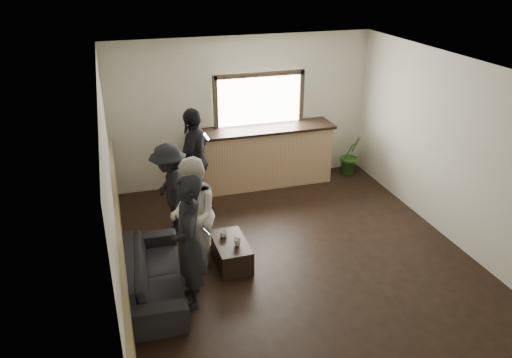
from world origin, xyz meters
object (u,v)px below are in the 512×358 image
object	(u,v)px
sofa	(153,274)
person_d	(195,161)
person_a	(189,242)
cup_a	(224,234)
person_b	(193,214)
cup_b	(237,242)
potted_plant	(351,155)
person_c	(170,191)
bar_counter	(263,153)
coffee_table	(231,252)

from	to	relation	value
sofa	person_d	distance (m)	2.46
person_a	sofa	bearing A→B (deg)	-120.11
cup_a	person_b	size ratio (longest dim) A/B	0.07
cup_b	person_b	world-z (taller)	person_b
potted_plant	person_d	bearing A→B (deg)	-168.77
cup_b	person_c	size ratio (longest dim) A/B	0.07
cup_a	person_c	size ratio (longest dim) A/B	0.07
bar_counter	coffee_table	distance (m)	2.84
coffee_table	person_b	bearing A→B (deg)	166.40
person_a	person_d	distance (m)	2.56
cup_a	potted_plant	xyz separation A→B (m)	(3.18, 2.30, -0.00)
cup_b	person_c	distance (m)	1.44
cup_a	person_d	xyz separation A→B (m)	(-0.09, 1.65, 0.52)
sofa	potted_plant	distance (m)	5.10
cup_b	person_a	world-z (taller)	person_a
potted_plant	person_a	bearing A→B (deg)	-140.32
potted_plant	person_c	distance (m)	4.07
cup_a	person_b	world-z (taller)	person_b
person_a	person_c	distance (m)	1.77
cup_a	person_a	size ratio (longest dim) A/B	0.06
cup_a	person_a	world-z (taller)	person_a
person_b	person_d	bearing A→B (deg)	172.00
sofa	person_c	size ratio (longest dim) A/B	1.26
bar_counter	potted_plant	bearing A→B (deg)	-1.42
sofa	coffee_table	world-z (taller)	sofa
coffee_table	cup_a	world-z (taller)	cup_a
cup_a	person_d	distance (m)	1.73
person_b	person_c	world-z (taller)	person_b
person_c	bar_counter	bearing A→B (deg)	119.35
coffee_table	potted_plant	size ratio (longest dim) A/B	1.01
sofa	cup_b	distance (m)	1.24
coffee_table	person_c	world-z (taller)	person_c
potted_plant	person_b	bearing A→B (deg)	-147.08
coffee_table	cup_b	bearing A→B (deg)	-58.82
person_c	person_b	bearing A→B (deg)	4.60
sofa	cup_a	bearing A→B (deg)	-60.89
potted_plant	bar_counter	bearing A→B (deg)	178.58
sofa	person_d	bearing A→B (deg)	-20.87
sofa	bar_counter	bearing A→B (deg)	-36.51
person_a	person_d	bearing A→B (deg)	175.56
bar_counter	cup_a	distance (m)	2.70
cup_a	coffee_table	bearing A→B (deg)	-68.21
cup_a	cup_b	xyz separation A→B (m)	(0.13, -0.27, 0.01)
potted_plant	person_b	xyz separation A→B (m)	(-3.61, -2.34, 0.42)
bar_counter	person_c	bearing A→B (deg)	-143.62
cup_a	person_c	world-z (taller)	person_c
sofa	person_c	world-z (taller)	person_c
person_d	cup_a	bearing A→B (deg)	32.74
bar_counter	cup_b	xyz separation A→B (m)	(-1.20, -2.62, -0.23)
cup_b	person_d	xyz separation A→B (m)	(-0.22, 1.92, 0.51)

